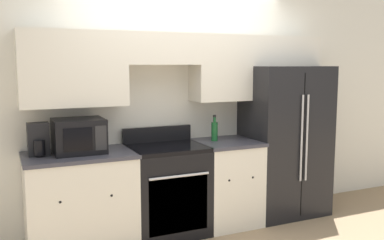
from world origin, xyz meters
name	(u,v)px	position (x,y,z in m)	size (l,w,h in m)	color
ground_plane	(205,239)	(0.00, 0.00, 0.00)	(12.00, 12.00, 0.00)	#937A5B
wall_back	(182,91)	(0.01, 0.59, 1.45)	(8.00, 0.39, 2.60)	silver
lower_cabinets_left	(81,201)	(-1.15, 0.31, 0.46)	(1.01, 0.64, 0.91)	silver
lower_cabinets_right	(226,182)	(0.41, 0.31, 0.46)	(0.65, 0.64, 0.91)	silver
oven_range	(167,189)	(-0.28, 0.31, 0.46)	(0.76, 0.65, 1.07)	black
refrigerator	(283,140)	(1.18, 0.35, 0.86)	(0.92, 0.73, 1.71)	black
microwave	(79,136)	(-1.14, 0.35, 1.07)	(0.46, 0.40, 0.32)	black
bottle	(214,131)	(0.30, 0.38, 1.03)	(0.07, 0.07, 0.28)	#195928
coffee_maker	(38,140)	(-1.49, 0.38, 1.05)	(0.19, 0.20, 0.30)	black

